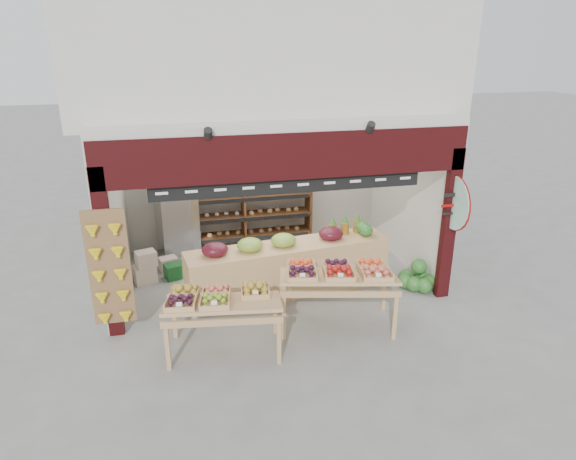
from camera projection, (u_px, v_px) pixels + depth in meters
The scene contains 11 objects.
ground at pixel (277, 285), 9.49m from camera, with size 60.00×60.00×0.00m, color slate.
shop_structure at pixel (258, 59), 9.58m from camera, with size 6.36×5.12×5.40m.
banana_board at pixel (110, 271), 7.44m from camera, with size 0.60×0.15×1.80m.
gift_sign at pixel (454, 203), 8.41m from camera, with size 0.04×0.93×0.92m.
back_shelving at pixel (243, 200), 10.77m from camera, with size 2.90×0.47×1.80m.
refrigerator at pixel (176, 214), 10.48m from camera, with size 0.71×0.71×1.83m, color silver.
cardboard_stack at pixel (157, 268), 9.66m from camera, with size 1.01×0.83×0.62m.
mid_counter at pixel (288, 266), 9.08m from camera, with size 3.68×1.16×1.13m.
display_table_left at pixel (215, 300), 7.26m from camera, with size 1.75×1.13×1.04m.
display_table_right at pixel (338, 273), 7.90m from camera, with size 1.96×1.37×1.12m.
watermelon_pile at pixel (417, 279), 9.32m from camera, with size 0.70×0.70×0.55m.
Camera 1 is at (-1.74, -8.34, 4.30)m, focal length 32.00 mm.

